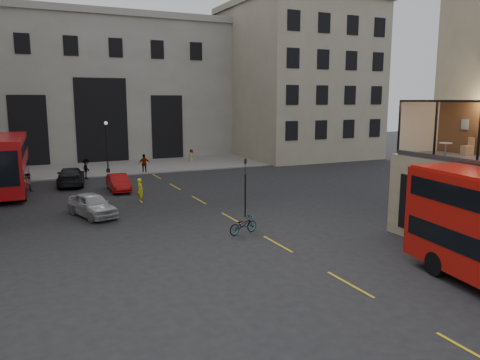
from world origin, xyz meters
name	(u,v)px	position (x,y,z in m)	size (l,w,h in m)	color
ground	(387,277)	(0.00, 0.00, 0.00)	(140.00, 140.00, 0.00)	black
gateway	(94,84)	(-5.00, 47.99, 9.39)	(35.00, 10.60, 18.00)	#A09C95
building_right	(296,77)	(20.00, 39.97, 10.39)	(16.60, 18.60, 20.00)	#A29782
pavement_far	(102,168)	(-6.00, 38.00, 0.06)	(40.00, 12.00, 0.12)	slate
traffic_light_near	(245,180)	(-1.00, 12.00, 2.42)	(0.16, 0.20, 3.80)	black
traffic_light_far	(8,162)	(-15.00, 28.00, 2.42)	(0.16, 0.20, 3.80)	black
street_lamp_b	(107,150)	(-6.00, 34.00, 2.39)	(0.36, 0.36, 5.33)	black
bus_far	(8,161)	(-14.94, 27.36, 2.59)	(3.18, 11.65, 4.61)	#B00C0E
car_a	(92,205)	(-9.98, 16.28, 0.77)	(1.81, 4.51, 1.54)	#A2A5AA
car_b	(118,183)	(-6.79, 24.25, 0.69)	(1.47, 4.22, 1.39)	#99090A
car_c	(71,176)	(-10.11, 28.56, 0.80)	(2.25, 5.54, 1.61)	black
bicycle	(243,225)	(-2.78, 8.59, 0.50)	(0.67, 1.91, 1.00)	gray
cyclist	(140,190)	(-6.14, 19.22, 0.89)	(0.65, 0.43, 1.78)	yellow
pedestrian_a	(30,183)	(-13.47, 27.01, 0.76)	(0.74, 0.58, 1.52)	gray
pedestrian_b	(87,169)	(-8.39, 31.58, 0.96)	(1.24, 0.72, 1.93)	gray
pedestrian_c	(144,164)	(-2.57, 32.60, 0.99)	(1.16, 0.48, 1.98)	gray
pedestrian_d	(191,156)	(4.63, 38.65, 0.79)	(0.77, 0.50, 1.58)	gray
cafe_table_far	(445,148)	(5.58, 2.32, 5.11)	(0.62, 0.62, 0.78)	silver
cafe_chair_d	(467,150)	(7.47, 2.55, 4.89)	(0.57, 0.57, 0.96)	tan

